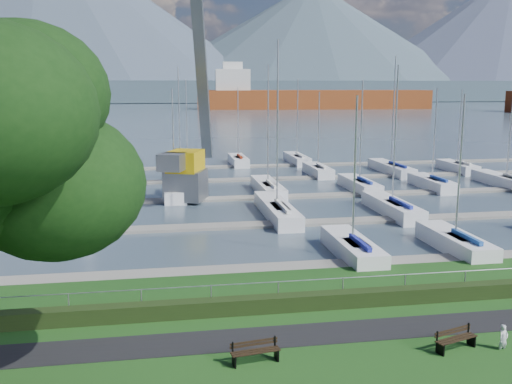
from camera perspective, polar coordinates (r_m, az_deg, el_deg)
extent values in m
cube|color=black|center=(23.63, 6.19, -13.92)|extent=(160.00, 2.00, 0.04)
cube|color=#40505E|center=(283.90, -8.37, 8.52)|extent=(800.00, 540.00, 0.20)
cube|color=black|center=(25.81, 4.63, -10.89)|extent=(80.00, 0.70, 0.70)
cylinder|color=#96989E|center=(25.88, 4.44, -8.82)|extent=(80.00, 0.04, 0.04)
cube|color=#435562|center=(353.73, -8.65, 9.96)|extent=(900.00, 80.00, 12.00)
cone|color=#3E4A5B|center=(432.71, -20.13, 16.40)|extent=(340.00, 340.00, 115.00)
cone|color=#3E4E5A|center=(450.08, 5.66, 14.81)|extent=(300.00, 300.00, 85.00)
cone|color=#424A61|center=(529.35, 24.02, 14.15)|extent=(320.00, 320.00, 100.00)
cube|color=gray|center=(31.87, 1.79, -7.69)|extent=(90.00, 1.60, 0.25)
cube|color=gray|center=(41.34, -0.92, -3.37)|extent=(90.00, 1.60, 0.25)
cube|color=gray|center=(51.01, -2.59, -0.68)|extent=(90.00, 1.60, 0.25)
cube|color=slate|center=(60.79, -3.73, 1.16)|extent=(90.00, 1.60, 0.25)
cube|color=slate|center=(70.63, -4.56, 2.48)|extent=(90.00, 1.60, 0.25)
cube|color=black|center=(21.03, -2.21, -16.48)|extent=(0.12, 0.40, 0.45)
cube|color=black|center=(21.00, -2.36, -15.24)|extent=(0.06, 0.06, 0.40)
cube|color=black|center=(21.47, 2.07, -15.88)|extent=(0.12, 0.40, 0.45)
cube|color=black|center=(21.44, 1.90, -14.66)|extent=(0.06, 0.06, 0.40)
cube|color=black|center=(21.01, 0.09, -15.82)|extent=(1.79, 0.37, 0.04)
cube|color=black|center=(21.14, -0.05, -15.64)|extent=(1.79, 0.37, 0.04)
cube|color=black|center=(21.26, -0.18, -15.47)|extent=(1.79, 0.37, 0.04)
cube|color=black|center=(21.23, -0.22, -15.01)|extent=(1.79, 0.31, 0.08)
cube|color=black|center=(21.18, -0.22, -14.71)|extent=(1.79, 0.31, 0.08)
cube|color=black|center=(22.87, 17.94, -14.69)|extent=(0.18, 0.40, 0.45)
cube|color=black|center=(22.81, 17.67, -13.57)|extent=(0.06, 0.06, 0.40)
cube|color=black|center=(23.95, 20.73, -13.67)|extent=(0.18, 0.40, 0.45)
cube|color=black|center=(23.89, 20.47, -12.61)|extent=(0.06, 0.06, 0.40)
cube|color=black|center=(23.22, 19.68, -13.79)|extent=(1.75, 0.64, 0.04)
cube|color=black|center=(23.31, 19.40, -13.67)|extent=(1.75, 0.64, 0.04)
cube|color=black|center=(23.40, 19.13, -13.55)|extent=(1.75, 0.64, 0.04)
cube|color=black|center=(23.37, 19.07, -13.13)|extent=(1.73, 0.59, 0.08)
cube|color=black|center=(23.32, 19.09, -12.86)|extent=(1.73, 0.59, 0.08)
imported|color=silver|center=(23.93, 23.52, -13.01)|extent=(0.47, 0.38, 1.13)
sphere|color=black|center=(18.64, -22.38, 9.01)|extent=(5.22, 5.22, 5.22)
sphere|color=black|center=(19.70, -23.65, 2.23)|extent=(6.09, 6.09, 6.09)
sphere|color=black|center=(19.42, -19.35, 0.67)|extent=(5.74, 5.74, 5.74)
cube|color=slate|center=(50.22, -7.03, 0.72)|extent=(4.11, 4.11, 2.60)
cube|color=#C9A30B|center=(49.90, -7.08, 3.10)|extent=(3.61, 4.09, 1.80)
cube|color=#5B5F63|center=(54.12, -5.57, 13.27)|extent=(2.95, 11.22, 19.89)
cube|color=slate|center=(47.86, -8.42, 2.98)|extent=(2.63, 2.75, 1.40)
cube|color=brown|center=(246.06, 5.71, 8.94)|extent=(98.48, 26.04, 10.00)
cube|color=silver|center=(242.16, -2.35, 10.73)|extent=(15.12, 15.12, 12.00)
cube|color=silver|center=(242.26, -2.37, 12.38)|extent=(8.64, 8.64, 4.00)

